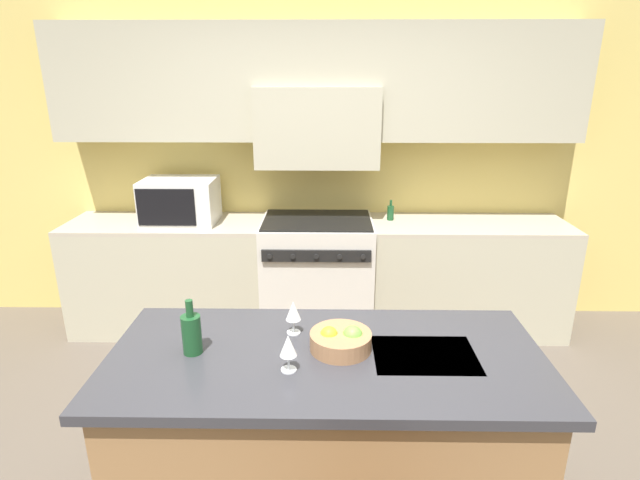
{
  "coord_description": "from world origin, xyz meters",
  "views": [
    {
      "loc": [
        0.08,
        -1.94,
        2.04
      ],
      "look_at": [
        0.04,
        0.75,
        1.14
      ],
      "focal_mm": 28.0,
      "sensor_mm": 36.0,
      "label": 1
    }
  ],
  "objects_px": {
    "range_stove": "(317,275)",
    "fruit_bowl": "(341,340)",
    "wine_bottle": "(192,333)",
    "wine_glass_far": "(293,312)",
    "wine_glass_near": "(288,347)",
    "microwave": "(180,201)",
    "oil_bottle_on_counter": "(390,212)"
  },
  "relations": [
    {
      "from": "range_stove",
      "to": "oil_bottle_on_counter",
      "type": "relative_size",
      "value": 5.76
    },
    {
      "from": "wine_bottle",
      "to": "oil_bottle_on_counter",
      "type": "bearing_deg",
      "value": 61.38
    },
    {
      "from": "fruit_bowl",
      "to": "oil_bottle_on_counter",
      "type": "relative_size",
      "value": 1.65
    },
    {
      "from": "wine_bottle",
      "to": "fruit_bowl",
      "type": "relative_size",
      "value": 0.92
    },
    {
      "from": "wine_bottle",
      "to": "range_stove",
      "type": "bearing_deg",
      "value": 75.24
    },
    {
      "from": "microwave",
      "to": "fruit_bowl",
      "type": "xyz_separation_m",
      "value": [
        1.22,
        -1.87,
        -0.15
      ]
    },
    {
      "from": "microwave",
      "to": "oil_bottle_on_counter",
      "type": "height_order",
      "value": "microwave"
    },
    {
      "from": "wine_bottle",
      "to": "microwave",
      "type": "bearing_deg",
      "value": 106.9
    },
    {
      "from": "wine_glass_near",
      "to": "oil_bottle_on_counter",
      "type": "xyz_separation_m",
      "value": [
        0.66,
        2.12,
        -0.02
      ]
    },
    {
      "from": "range_stove",
      "to": "wine_bottle",
      "type": "height_order",
      "value": "wine_bottle"
    },
    {
      "from": "wine_glass_near",
      "to": "wine_glass_far",
      "type": "distance_m",
      "value": 0.31
    },
    {
      "from": "wine_glass_near",
      "to": "fruit_bowl",
      "type": "relative_size",
      "value": 0.59
    },
    {
      "from": "fruit_bowl",
      "to": "oil_bottle_on_counter",
      "type": "bearing_deg",
      "value": 77.17
    },
    {
      "from": "range_stove",
      "to": "microwave",
      "type": "xyz_separation_m",
      "value": [
        -1.08,
        0.02,
        0.62
      ]
    },
    {
      "from": "wine_glass_far",
      "to": "fruit_bowl",
      "type": "height_order",
      "value": "wine_glass_far"
    },
    {
      "from": "microwave",
      "to": "wine_glass_far",
      "type": "bearing_deg",
      "value": -59.91
    },
    {
      "from": "microwave",
      "to": "wine_glass_near",
      "type": "height_order",
      "value": "microwave"
    },
    {
      "from": "microwave",
      "to": "oil_bottle_on_counter",
      "type": "relative_size",
      "value": 3.41
    },
    {
      "from": "range_stove",
      "to": "fruit_bowl",
      "type": "bearing_deg",
      "value": -85.58
    },
    {
      "from": "range_stove",
      "to": "fruit_bowl",
      "type": "relative_size",
      "value": 3.5
    },
    {
      "from": "wine_glass_far",
      "to": "fruit_bowl",
      "type": "relative_size",
      "value": 0.59
    },
    {
      "from": "wine_glass_near",
      "to": "range_stove",
      "type": "bearing_deg",
      "value": 87.91
    },
    {
      "from": "wine_bottle",
      "to": "wine_glass_far",
      "type": "bearing_deg",
      "value": 22.59
    },
    {
      "from": "wine_bottle",
      "to": "wine_glass_far",
      "type": "xyz_separation_m",
      "value": [
        0.42,
        0.18,
        0.01
      ]
    },
    {
      "from": "microwave",
      "to": "oil_bottle_on_counter",
      "type": "xyz_separation_m",
      "value": [
        1.67,
        0.08,
        -0.11
      ]
    },
    {
      "from": "microwave",
      "to": "wine_bottle",
      "type": "bearing_deg",
      "value": -73.1
    },
    {
      "from": "microwave",
      "to": "wine_bottle",
      "type": "distance_m",
      "value": 2.0
    },
    {
      "from": "range_stove",
      "to": "wine_glass_far",
      "type": "relative_size",
      "value": 5.9
    },
    {
      "from": "wine_glass_near",
      "to": "wine_glass_far",
      "type": "bearing_deg",
      "value": 90.05
    },
    {
      "from": "wine_glass_near",
      "to": "fruit_bowl",
      "type": "distance_m",
      "value": 0.28
    },
    {
      "from": "wine_glass_far",
      "to": "wine_glass_near",
      "type": "bearing_deg",
      "value": -89.95
    },
    {
      "from": "wine_glass_far",
      "to": "range_stove",
      "type": "bearing_deg",
      "value": 87.53
    }
  ]
}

